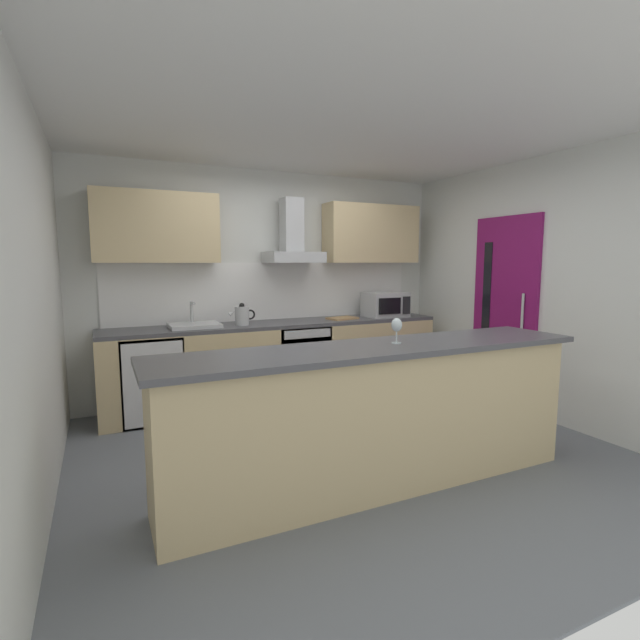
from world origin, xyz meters
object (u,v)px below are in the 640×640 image
oven (298,360)px  wine_glass (397,326)px  microwave (385,305)px  sink (194,325)px  chopping_board (342,318)px  kettle (242,315)px  range_hood (293,242)px  refrigerator (151,378)px

oven → wine_glass: size_ratio=4.50×
microwave → sink: 2.30m
oven → chopping_board: size_ratio=2.35×
kettle → chopping_board: 1.22m
range_hood → kettle: bearing=-165.9°
oven → sink: bearing=179.4°
chopping_board → range_hood: bearing=164.8°
chopping_board → wine_glass: bearing=-108.5°
oven → chopping_board: bearing=-2.4°
range_hood → wine_glass: range_hood is taller
range_hood → oven: bearing=-90.0°
microwave → wine_glass: (-1.30, -2.11, 0.08)m
refrigerator → oven: bearing=0.1°
microwave → wine_glass: size_ratio=2.81×
oven → kettle: kettle is taller
oven → kettle: bearing=-177.0°
microwave → oven: bearing=178.6°
sink → wine_glass: (1.00, -2.15, 0.20)m
chopping_board → refrigerator: bearing=179.4°
kettle → sink: bearing=174.8°
range_hood → wine_glass: (-0.14, -2.27, -0.66)m
kettle → range_hood: 1.03m
microwave → kettle: 1.81m
microwave → chopping_board: 0.61m
refrigerator → chopping_board: size_ratio=2.50×
refrigerator → microwave: microwave is taller
wine_glass → sink: bearing=114.9°
oven → refrigerator: oven is taller
refrigerator → wine_glass: (1.44, -2.13, 0.70)m
sink → range_hood: size_ratio=0.69×
refrigerator → microwave: bearing=-0.5°
oven → range_hood: bearing=90.0°
wine_glass → refrigerator: bearing=124.0°
oven → chopping_board: chopping_board is taller
microwave → sink: microwave is taller
wine_glass → chopping_board: size_ratio=0.52×
microwave → range_hood: bearing=172.3°
wine_glass → kettle: bearing=103.5°
kettle → chopping_board: kettle is taller
oven → range_hood: 1.33m
refrigerator → chopping_board: (2.15, -0.02, 0.49)m
kettle → wine_glass: wine_glass is taller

